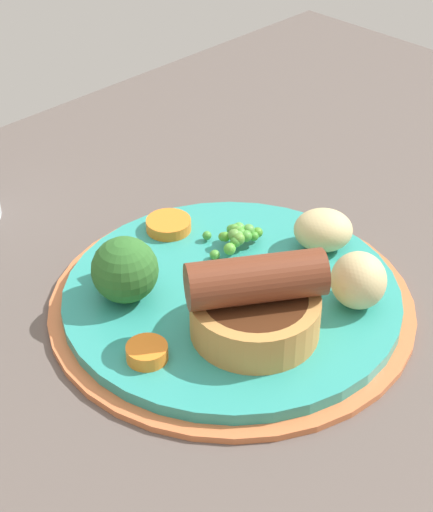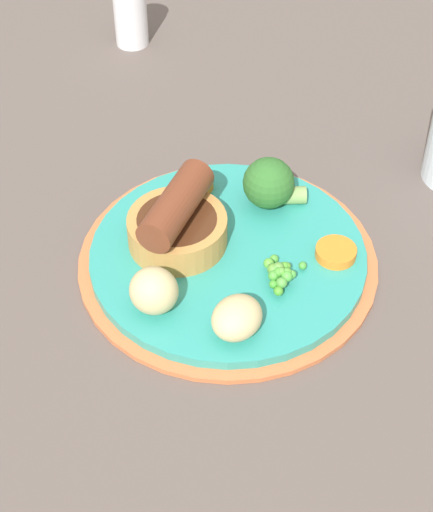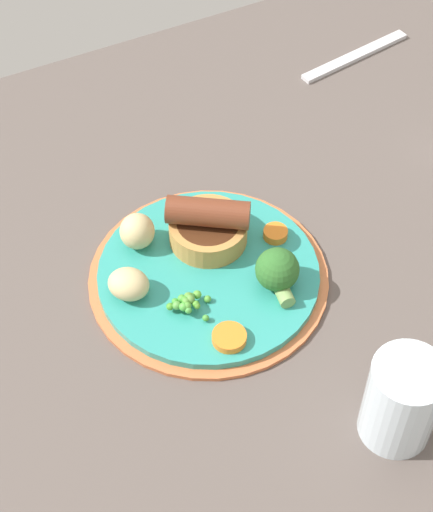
{
  "view_description": "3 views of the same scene",
  "coord_description": "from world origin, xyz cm",
  "views": [
    {
      "loc": [
        31.17,
        29.16,
        41.85
      ],
      "look_at": [
        -3.76,
        -5.85,
        6.51
      ],
      "focal_mm": 60.0,
      "sensor_mm": 36.0,
      "label": 1
    },
    {
      "loc": [
        -54.92,
        6.43,
        56.98
      ],
      "look_at": [
        -5.33,
        -2.75,
        5.93
      ],
      "focal_mm": 60.0,
      "sensor_mm": 36.0,
      "label": 2
    },
    {
      "loc": [
        -29.22,
        -56.61,
        76.1
      ],
      "look_at": [
        -2.82,
        -4.61,
        7.05
      ],
      "focal_mm": 60.0,
      "sensor_mm": 36.0,
      "label": 3
    }
  ],
  "objects": [
    {
      "name": "dining_table",
      "position": [
        0.0,
        0.0,
        1.5
      ],
      "size": [
        110.0,
        80.0,
        3.0
      ],
      "primitive_type": "cube",
      "color": "#564C47",
      "rests_on": "ground"
    },
    {
      "name": "dinner_plate",
      "position": [
        -3.54,
        -4.1,
        3.57
      ],
      "size": [
        26.25,
        26.25,
        1.4
      ],
      "color": "#CC6B3D",
      "rests_on": "dining_table"
    },
    {
      "name": "sausage_pudding",
      "position": [
        -1.52,
        -0.35,
        6.69
      ],
      "size": [
        9.26,
        8.68,
        5.93
      ],
      "rotation": [
        0.0,
        0.0,
        5.7
      ],
      "color": "#BC8442",
      "rests_on": "dinner_plate"
    },
    {
      "name": "pea_pile",
      "position": [
        -7.69,
        -7.63,
        5.48
      ],
      "size": [
        4.83,
        3.76,
        1.79
      ],
      "color": "green",
      "rests_on": "dinner_plate"
    },
    {
      "name": "broccoli_floret_near",
      "position": [
        2.12,
        -9.05,
        6.68
      ],
      "size": [
        4.71,
        5.93,
        4.71
      ],
      "rotation": [
        0.0,
        0.0,
        1.42
      ],
      "color": "#2D6628",
      "rests_on": "dinner_plate"
    },
    {
      "name": "potato_chunk_0",
      "position": [
        -12.36,
        -3.08,
        5.98
      ],
      "size": [
        5.84,
        5.87,
        3.17
      ],
      "primitive_type": "ellipsoid",
      "rotation": [
        0.0,
        0.0,
        2.32
      ],
      "color": "#CCB77F",
      "rests_on": "dinner_plate"
    },
    {
      "name": "potato_chunk_1",
      "position": [
        -8.72,
        2.98,
        6.41
      ],
      "size": [
        5.45,
        5.49,
        4.03
      ],
      "primitive_type": "ellipsoid",
      "rotation": [
        0.0,
        0.0,
        0.98
      ],
      "color": "#CCB77F",
      "rests_on": "dinner_plate"
    },
    {
      "name": "carrot_slice_1",
      "position": [
        5.35,
        -3.05,
        4.91
      ],
      "size": [
        3.51,
        3.51,
        1.02
      ],
      "primitive_type": "cylinder",
      "rotation": [
        0.0,
        0.0,
        5.93
      ],
      "color": "orange",
      "rests_on": "dinner_plate"
    },
    {
      "name": "carrot_slice_2",
      "position": [
        -5.71,
        -13.15,
        4.85
      ],
      "size": [
        4.95,
        4.95,
        0.89
      ],
      "primitive_type": "cylinder",
      "rotation": [
        0.0,
        0.0,
        4.1
      ],
      "color": "orange",
      "rests_on": "dinner_plate"
    },
    {
      "name": "fork",
      "position": [
        32.31,
        21.95,
        3.3
      ],
      "size": [
        18.04,
        4.18,
        0.6
      ],
      "primitive_type": "cube",
      "rotation": [
        0.0,
        0.0,
        0.14
      ],
      "color": "silver",
      "rests_on": "dining_table"
    },
    {
      "name": "drinking_glass",
      "position": [
        4.09,
        -28.39,
        7.95
      ],
      "size": [
        6.93,
        6.93,
        9.9
      ],
      "primitive_type": "cylinder",
      "color": "silver",
      "rests_on": "dining_table"
    }
  ]
}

